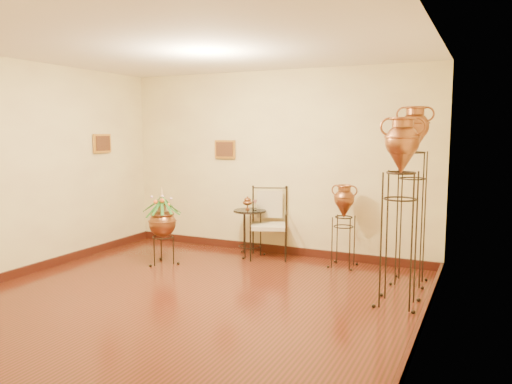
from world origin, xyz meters
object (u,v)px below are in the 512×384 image
at_px(planter_urn, 162,220).
at_px(side_table, 250,232).
at_px(amphora_tall, 412,194).
at_px(amphora_mid, 400,211).
at_px(armchair, 269,223).

bearing_deg(planter_urn, side_table, 46.26).
xyz_separation_m(amphora_tall, amphora_mid, (0.00, -0.87, -0.09)).
bearing_deg(side_table, planter_urn, -133.74).
xyz_separation_m(amphora_tall, planter_urn, (-3.32, -0.56, -0.50)).
distance_m(armchair, side_table, 0.35).
height_order(planter_urn, armchair, planter_urn).
distance_m(amphora_mid, planter_urn, 3.36).
xyz_separation_m(amphora_tall, side_table, (-2.41, 0.39, -0.76)).
height_order(amphora_tall, planter_urn, amphora_tall).
relative_size(amphora_tall, amphora_mid, 1.07).
height_order(planter_urn, side_table, planter_urn).
relative_size(amphora_tall, armchair, 2.11).
distance_m(amphora_mid, side_table, 2.80).
bearing_deg(planter_urn, amphora_tall, 9.61).
bearing_deg(amphora_tall, side_table, 170.70).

